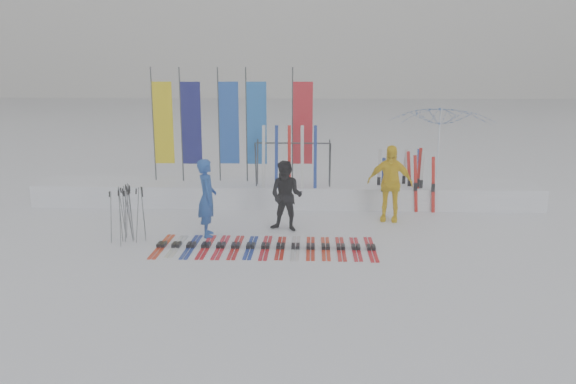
{
  "coord_description": "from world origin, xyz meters",
  "views": [
    {
      "loc": [
        0.74,
        -10.91,
        3.78
      ],
      "look_at": [
        0.2,
        1.6,
        1.0
      ],
      "focal_mm": 35.0,
      "sensor_mm": 36.0,
      "label": 1
    }
  ],
  "objects_px": {
    "tent_canopy": "(440,150)",
    "ski_rack": "(293,158)",
    "person_black": "(286,196)",
    "ski_row": "(265,246)",
    "person_blue": "(207,198)",
    "person_yellow": "(390,183)"
  },
  "relations": [
    {
      "from": "person_black",
      "to": "person_yellow",
      "type": "xyz_separation_m",
      "value": [
        2.55,
        1.0,
        0.13
      ]
    },
    {
      "from": "person_black",
      "to": "tent_canopy",
      "type": "distance_m",
      "value": 5.97
    },
    {
      "from": "person_blue",
      "to": "person_yellow",
      "type": "height_order",
      "value": "person_yellow"
    },
    {
      "from": "ski_row",
      "to": "person_yellow",
      "type": "bearing_deg",
      "value": 38.89
    },
    {
      "from": "tent_canopy",
      "to": "ski_rack",
      "type": "xyz_separation_m",
      "value": [
        -4.33,
        -1.69,
        0.01
      ]
    },
    {
      "from": "ski_row",
      "to": "person_black",
      "type": "bearing_deg",
      "value": 74.09
    },
    {
      "from": "person_blue",
      "to": "ski_rack",
      "type": "height_order",
      "value": "ski_rack"
    },
    {
      "from": "ski_row",
      "to": "person_blue",
      "type": "bearing_deg",
      "value": 148.76
    },
    {
      "from": "tent_canopy",
      "to": "ski_rack",
      "type": "relative_size",
      "value": 1.5
    },
    {
      "from": "tent_canopy",
      "to": "ski_row",
      "type": "relative_size",
      "value": 0.66
    },
    {
      "from": "person_blue",
      "to": "tent_canopy",
      "type": "relative_size",
      "value": 0.58
    },
    {
      "from": "person_blue",
      "to": "ski_row",
      "type": "height_order",
      "value": "person_blue"
    },
    {
      "from": "person_yellow",
      "to": "tent_canopy",
      "type": "xyz_separation_m",
      "value": [
        1.87,
        2.98,
        0.42
      ]
    },
    {
      "from": "person_blue",
      "to": "ski_row",
      "type": "relative_size",
      "value": 0.38
    },
    {
      "from": "person_black",
      "to": "person_blue",
      "type": "bearing_deg",
      "value": -147.27
    },
    {
      "from": "person_blue",
      "to": "tent_canopy",
      "type": "height_order",
      "value": "tent_canopy"
    },
    {
      "from": "person_blue",
      "to": "ski_rack",
      "type": "relative_size",
      "value": 0.87
    },
    {
      "from": "person_blue",
      "to": "ski_rack",
      "type": "bearing_deg",
      "value": -46.48
    },
    {
      "from": "ski_rack",
      "to": "ski_row",
      "type": "bearing_deg",
      "value": -97.35
    },
    {
      "from": "person_black",
      "to": "ski_row",
      "type": "bearing_deg",
      "value": -89.56
    },
    {
      "from": "person_blue",
      "to": "ski_row",
      "type": "distance_m",
      "value": 1.84
    },
    {
      "from": "ski_row",
      "to": "ski_rack",
      "type": "bearing_deg",
      "value": 82.65
    }
  ]
}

